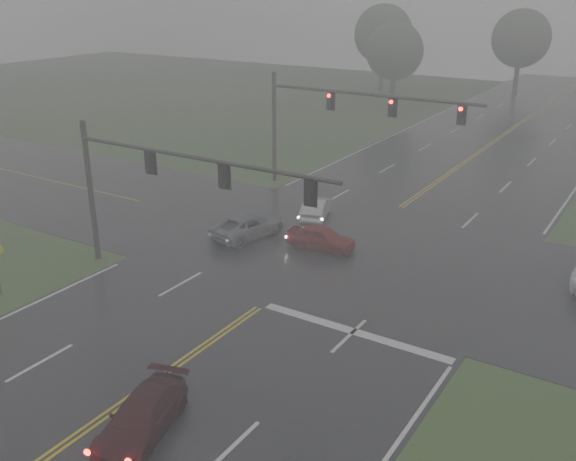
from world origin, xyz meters
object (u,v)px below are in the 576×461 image
Objects in this scene: signal_gantry_far at (333,112)px; sedan_maroon at (143,433)px; sedan_red at (321,249)px; signal_gantry_near at (154,177)px; car_grey at (249,237)px; sedan_silver at (316,218)px.

sedan_maroon is at bearing -74.32° from signal_gantry_far.
sedan_red is 11.83m from signal_gantry_far.
sedan_maroon is 0.29× the size of signal_gantry_far.
car_grey is at bearing 86.52° from signal_gantry_near.
sedan_silver is at bearing 26.56° from sedan_red.
car_grey is 8.43m from signal_gantry_near.
sedan_red reaches higher than sedan_maroon.
car_grey is (-1.72, -4.67, 0.00)m from sedan_silver.
sedan_red is at bearing 56.91° from signal_gantry_near.
sedan_silver is (-2.63, 4.05, 0.00)m from sedan_red.
sedan_red is at bearing -160.90° from car_grey.
sedan_silver reaches higher than sedan_red.
signal_gantry_near is (-0.41, -6.68, 5.12)m from car_grey.
signal_gantry_far is at bearing 89.31° from signal_gantry_near.
sedan_maroon is at bearing -50.37° from signal_gantry_near.
signal_gantry_far is (-0.21, 10.08, 5.45)m from car_grey.
car_grey is 0.31× the size of signal_gantry_far.
signal_gantry_near is at bearing 113.74° from sedan_maroon.
signal_gantry_near is at bearing 140.49° from sedan_red.
car_grey is 11.46m from signal_gantry_far.
car_grey reaches higher than sedan_red.
sedan_maroon is 0.30× the size of signal_gantry_near.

